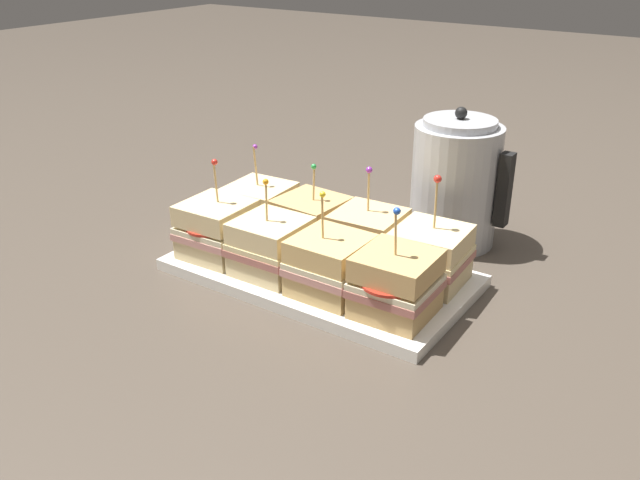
{
  "coord_description": "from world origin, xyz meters",
  "views": [
    {
      "loc": [
        0.53,
        -0.78,
        0.5
      ],
      "look_at": [
        0.0,
        0.0,
        0.07
      ],
      "focal_mm": 38.0,
      "sensor_mm": 36.0,
      "label": 1
    }
  ],
  "objects_px": {
    "serving_platter": "(320,272)",
    "sandwich_front_center_right": "(330,265)",
    "sandwich_back_far_left": "(260,209)",
    "sandwich_front_center_left": "(271,246)",
    "sandwich_back_far_right": "(430,256)",
    "sandwich_front_far_left": "(217,229)",
    "sandwich_front_far_right": "(396,284)",
    "sandwich_back_center_right": "(368,238)",
    "sandwich_back_center_left": "(311,223)",
    "kettle_steel": "(455,183)"
  },
  "relations": [
    {
      "from": "serving_platter",
      "to": "sandwich_front_center_left",
      "type": "height_order",
      "value": "sandwich_front_center_left"
    },
    {
      "from": "sandwich_back_center_left",
      "to": "kettle_steel",
      "type": "xyz_separation_m",
      "value": [
        0.17,
        0.19,
        0.05
      ]
    },
    {
      "from": "sandwich_front_center_right",
      "to": "kettle_steel",
      "type": "bearing_deg",
      "value": 79.28
    },
    {
      "from": "sandwich_front_far_left",
      "to": "sandwich_front_center_right",
      "type": "height_order",
      "value": "sandwich_front_far_left"
    },
    {
      "from": "sandwich_front_far_right",
      "to": "kettle_steel",
      "type": "distance_m",
      "value": 0.31
    },
    {
      "from": "sandwich_front_center_left",
      "to": "sandwich_back_far_right",
      "type": "height_order",
      "value": "sandwich_back_far_right"
    },
    {
      "from": "kettle_steel",
      "to": "sandwich_back_center_left",
      "type": "bearing_deg",
      "value": -131.26
    },
    {
      "from": "serving_platter",
      "to": "sandwich_front_center_right",
      "type": "bearing_deg",
      "value": -44.74
    },
    {
      "from": "sandwich_front_center_left",
      "to": "sandwich_back_center_right",
      "type": "xyz_separation_m",
      "value": [
        0.11,
        0.11,
        0.0
      ]
    },
    {
      "from": "sandwich_front_far_right",
      "to": "sandwich_front_far_left",
      "type": "bearing_deg",
      "value": 179.91
    },
    {
      "from": "sandwich_front_far_right",
      "to": "sandwich_back_far_right",
      "type": "distance_m",
      "value": 0.11
    },
    {
      "from": "sandwich_front_far_left",
      "to": "sandwich_front_center_right",
      "type": "bearing_deg",
      "value": -0.03
    },
    {
      "from": "sandwich_front_far_right",
      "to": "sandwich_back_center_right",
      "type": "relative_size",
      "value": 1.01
    },
    {
      "from": "sandwich_front_far_left",
      "to": "sandwich_back_far_left",
      "type": "xyz_separation_m",
      "value": [
        0.0,
        0.11,
        -0.0
      ]
    },
    {
      "from": "sandwich_front_center_left",
      "to": "sandwich_front_center_right",
      "type": "distance_m",
      "value": 0.11
    },
    {
      "from": "serving_platter",
      "to": "sandwich_front_center_right",
      "type": "relative_size",
      "value": 2.98
    },
    {
      "from": "sandwich_front_far_right",
      "to": "sandwich_back_center_right",
      "type": "distance_m",
      "value": 0.16
    },
    {
      "from": "sandwich_back_center_left",
      "to": "sandwich_back_center_right",
      "type": "height_order",
      "value": "sandwich_back_center_right"
    },
    {
      "from": "sandwich_front_far_right",
      "to": "sandwich_back_center_right",
      "type": "bearing_deg",
      "value": 134.48
    },
    {
      "from": "sandwich_front_center_left",
      "to": "sandwich_back_center_left",
      "type": "relative_size",
      "value": 1.04
    },
    {
      "from": "sandwich_back_far_left",
      "to": "kettle_steel",
      "type": "height_order",
      "value": "kettle_steel"
    },
    {
      "from": "sandwich_front_center_left",
      "to": "sandwich_back_center_left",
      "type": "distance_m",
      "value": 0.11
    },
    {
      "from": "sandwich_front_far_right",
      "to": "kettle_steel",
      "type": "relative_size",
      "value": 0.66
    },
    {
      "from": "sandwich_back_center_left",
      "to": "sandwich_back_far_right",
      "type": "distance_m",
      "value": 0.21
    },
    {
      "from": "serving_platter",
      "to": "sandwich_back_far_left",
      "type": "height_order",
      "value": "sandwich_back_far_left"
    },
    {
      "from": "sandwich_front_center_right",
      "to": "sandwich_front_far_right",
      "type": "relative_size",
      "value": 0.99
    },
    {
      "from": "sandwich_front_center_left",
      "to": "sandwich_front_center_right",
      "type": "height_order",
      "value": "sandwich_front_center_right"
    },
    {
      "from": "sandwich_front_center_right",
      "to": "sandwich_back_far_left",
      "type": "bearing_deg",
      "value": 153.35
    },
    {
      "from": "sandwich_front_center_right",
      "to": "sandwich_front_center_left",
      "type": "bearing_deg",
      "value": 179.03
    },
    {
      "from": "sandwich_front_center_left",
      "to": "sandwich_front_far_right",
      "type": "xyz_separation_m",
      "value": [
        0.22,
        -0.0,
        0.0
      ]
    },
    {
      "from": "sandwich_front_center_right",
      "to": "sandwich_front_far_right",
      "type": "height_order",
      "value": "sandwich_front_far_right"
    },
    {
      "from": "sandwich_back_far_left",
      "to": "sandwich_front_far_left",
      "type": "bearing_deg",
      "value": -90.18
    },
    {
      "from": "sandwich_back_center_right",
      "to": "sandwich_front_center_right",
      "type": "bearing_deg",
      "value": -88.1
    },
    {
      "from": "kettle_steel",
      "to": "serving_platter",
      "type": "bearing_deg",
      "value": -114.84
    },
    {
      "from": "sandwich_front_far_left",
      "to": "sandwich_front_center_left",
      "type": "distance_m",
      "value": 0.11
    },
    {
      "from": "sandwich_back_far_right",
      "to": "sandwich_back_center_right",
      "type": "bearing_deg",
      "value": 178.78
    },
    {
      "from": "sandwich_front_far_left",
      "to": "sandwich_back_center_left",
      "type": "xyz_separation_m",
      "value": [
        0.11,
        0.11,
        -0.0
      ]
    },
    {
      "from": "sandwich_back_center_right",
      "to": "kettle_steel",
      "type": "height_order",
      "value": "kettle_steel"
    },
    {
      "from": "sandwich_front_far_right",
      "to": "kettle_steel",
      "type": "xyz_separation_m",
      "value": [
        -0.05,
        0.3,
        0.04
      ]
    },
    {
      "from": "sandwich_back_center_left",
      "to": "sandwich_front_far_right",
      "type": "bearing_deg",
      "value": -26.81
    },
    {
      "from": "sandwich_back_center_right",
      "to": "sandwich_back_far_right",
      "type": "xyz_separation_m",
      "value": [
        0.11,
        -0.0,
        0.0
      ]
    },
    {
      "from": "sandwich_front_center_right",
      "to": "sandwich_back_center_left",
      "type": "bearing_deg",
      "value": 135.27
    },
    {
      "from": "serving_platter",
      "to": "sandwich_back_center_left",
      "type": "distance_m",
      "value": 0.09
    },
    {
      "from": "sandwich_front_center_left",
      "to": "sandwich_back_far_right",
      "type": "xyz_separation_m",
      "value": [
        0.21,
        0.11,
        0.0
      ]
    },
    {
      "from": "sandwich_front_far_left",
      "to": "serving_platter",
      "type": "bearing_deg",
      "value": 18.86
    },
    {
      "from": "sandwich_back_center_right",
      "to": "sandwich_back_far_right",
      "type": "relative_size",
      "value": 0.94
    },
    {
      "from": "serving_platter",
      "to": "sandwich_back_center_left",
      "type": "xyz_separation_m",
      "value": [
        -0.05,
        0.05,
        0.05
      ]
    },
    {
      "from": "serving_platter",
      "to": "sandwich_front_center_right",
      "type": "xyz_separation_m",
      "value": [
        0.06,
        -0.06,
        0.05
      ]
    },
    {
      "from": "sandwich_front_far_left",
      "to": "sandwich_back_center_left",
      "type": "distance_m",
      "value": 0.15
    },
    {
      "from": "sandwich_front_center_left",
      "to": "sandwich_back_center_left",
      "type": "height_order",
      "value": "sandwich_front_center_left"
    }
  ]
}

